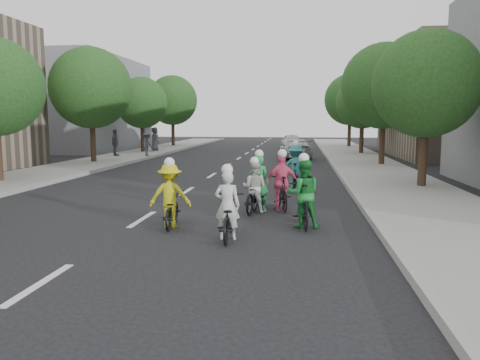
% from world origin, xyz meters
% --- Properties ---
extents(ground, '(120.00, 120.00, 0.00)m').
position_xyz_m(ground, '(0.00, 0.00, 0.00)').
color(ground, black).
rests_on(ground, ground).
extents(sidewalk_left, '(4.00, 80.00, 0.15)m').
position_xyz_m(sidewalk_left, '(-8.00, 10.00, 0.07)').
color(sidewalk_left, gray).
rests_on(sidewalk_left, ground).
extents(curb_left, '(0.18, 80.00, 0.18)m').
position_xyz_m(curb_left, '(-6.05, 10.00, 0.09)').
color(curb_left, '#999993').
rests_on(curb_left, ground).
extents(sidewalk_right, '(4.00, 80.00, 0.15)m').
position_xyz_m(sidewalk_right, '(8.00, 10.00, 0.07)').
color(sidewalk_right, gray).
rests_on(sidewalk_right, ground).
extents(curb_right, '(0.18, 80.00, 0.18)m').
position_xyz_m(curb_right, '(6.05, 10.00, 0.09)').
color(curb_right, '#999993').
rests_on(curb_right, ground).
extents(bldg_sw, '(10.00, 14.00, 8.00)m').
position_xyz_m(bldg_sw, '(-16.00, 28.00, 4.00)').
color(bldg_sw, slate).
rests_on(bldg_sw, ground).
extents(bldg_se, '(10.00, 14.00, 8.00)m').
position_xyz_m(bldg_se, '(16.00, 24.00, 4.00)').
color(bldg_se, gray).
rests_on(bldg_se, ground).
extents(tree_l_3, '(4.80, 4.80, 6.93)m').
position_xyz_m(tree_l_3, '(-8.20, 15.00, 4.52)').
color(tree_l_3, black).
rests_on(tree_l_3, ground).
extents(tree_l_4, '(4.00, 4.00, 5.97)m').
position_xyz_m(tree_l_4, '(-8.20, 24.00, 3.96)').
color(tree_l_4, black).
rests_on(tree_l_4, ground).
extents(tree_l_5, '(4.80, 4.80, 6.93)m').
position_xyz_m(tree_l_5, '(-8.20, 33.00, 4.52)').
color(tree_l_5, black).
rests_on(tree_l_5, ground).
extents(tree_r_0, '(4.00, 4.00, 5.97)m').
position_xyz_m(tree_r_0, '(8.80, 6.60, 3.96)').
color(tree_r_0, black).
rests_on(tree_r_0, ground).
extents(tree_r_1, '(4.80, 4.80, 6.93)m').
position_xyz_m(tree_r_1, '(8.80, 15.60, 4.52)').
color(tree_r_1, black).
rests_on(tree_r_1, ground).
extents(tree_r_2, '(4.00, 4.00, 5.97)m').
position_xyz_m(tree_r_2, '(8.80, 24.60, 3.96)').
color(tree_r_2, black).
rests_on(tree_r_2, ground).
extents(tree_r_3, '(4.80, 4.80, 6.93)m').
position_xyz_m(tree_r_3, '(8.80, 33.60, 4.52)').
color(tree_r_3, black).
rests_on(tree_r_3, ground).
extents(cyclist_0, '(0.91, 1.92, 1.60)m').
position_xyz_m(cyclist_0, '(2.88, 1.45, 0.57)').
color(cyclist_0, black).
rests_on(cyclist_0, ground).
extents(cyclist_1, '(0.73, 1.85, 1.69)m').
position_xyz_m(cyclist_1, '(2.58, -1.69, 0.56)').
color(cyclist_1, black).
rests_on(cyclist_1, ground).
extents(cyclist_2, '(0.73, 1.66, 1.78)m').
position_xyz_m(cyclist_2, '(2.98, 1.87, 0.62)').
color(cyclist_2, black).
rests_on(cyclist_2, ground).
extents(cyclist_3, '(0.89, 1.90, 1.85)m').
position_xyz_m(cyclist_3, '(4.26, -0.34, 0.70)').
color(cyclist_3, black).
rests_on(cyclist_3, ground).
extents(cyclist_4, '(1.16, 1.79, 1.89)m').
position_xyz_m(cyclist_4, '(4.02, 5.75, 0.73)').
color(cyclist_4, black).
rests_on(cyclist_4, ground).
extents(cyclist_5, '(1.08, 1.68, 1.74)m').
position_xyz_m(cyclist_5, '(1.00, -0.73, 0.64)').
color(cyclist_5, black).
rests_on(cyclist_5, ground).
extents(cyclist_6, '(1.03, 1.77, 1.80)m').
position_xyz_m(cyclist_6, '(3.65, 1.82, 0.66)').
color(cyclist_6, black).
rests_on(cyclist_6, ground).
extents(follow_car_lead, '(2.47, 4.86, 1.35)m').
position_xyz_m(follow_car_lead, '(3.87, 20.25, 0.67)').
color(follow_car_lead, '#AFB0B4').
rests_on(follow_car_lead, ground).
extents(follow_car_trail, '(2.14, 4.20, 1.37)m').
position_xyz_m(follow_car_trail, '(3.36, 31.82, 0.69)').
color(follow_car_trail, white).
rests_on(follow_car_trail, ground).
extents(spectator_0, '(0.71, 1.14, 1.70)m').
position_xyz_m(spectator_0, '(-6.30, 19.46, 1.00)').
color(spectator_0, '#464852').
rests_on(spectator_0, sidewalk_left).
extents(spectator_1, '(0.51, 1.10, 1.84)m').
position_xyz_m(spectator_1, '(-8.60, 19.38, 1.07)').
color(spectator_1, '#504E5B').
rests_on(spectator_1, sidewalk_left).
extents(spectator_2, '(0.66, 0.96, 1.90)m').
position_xyz_m(spectator_2, '(-7.55, 25.05, 1.10)').
color(spectator_2, '#484A54').
rests_on(spectator_2, sidewalk_left).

